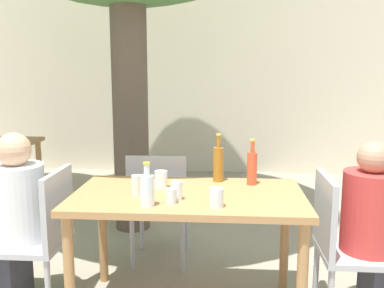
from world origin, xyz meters
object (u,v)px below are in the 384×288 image
object	(u,v)px
person_seated_0	(6,229)
drinking_glass_0	(136,185)
patio_chair_1	(342,240)
drinking_glass_1	(216,197)
person_seated_1	(384,243)
dining_table_front	(188,208)
soda_bottle_1	(252,167)
drinking_glass_2	(171,196)
patio_chair_2	(159,203)
drinking_glass_4	(161,179)
amber_bottle_2	(218,163)
patio_chair_0	(42,231)
drinking_glass_3	(177,191)
water_bottle_0	(147,189)

from	to	relation	value
person_seated_0	drinking_glass_0	size ratio (longest dim) A/B	9.31
patio_chair_1	drinking_glass_1	world-z (taller)	patio_chair_1
patio_chair_1	drinking_glass_1	distance (m)	0.86
person_seated_1	dining_table_front	bearing A→B (deg)	90.00
soda_bottle_1	drinking_glass_2	size ratio (longest dim) A/B	3.48
patio_chair_2	person_seated_0	world-z (taller)	person_seated_0
patio_chair_2	person_seated_1	distance (m)	1.58
patio_chair_1	drinking_glass_4	bearing A→B (deg)	84.49
person_seated_1	amber_bottle_2	world-z (taller)	person_seated_1
person_seated_0	patio_chair_0	bearing A→B (deg)	90.00
amber_bottle_2	drinking_glass_0	world-z (taller)	amber_bottle_2
patio_chair_0	dining_table_front	bearing A→B (deg)	90.00
person_seated_1	drinking_glass_3	world-z (taller)	person_seated_1
drinking_glass_0	patio_chair_0	bearing A→B (deg)	174.44
drinking_glass_2	soda_bottle_1	bearing A→B (deg)	42.79
dining_table_front	patio_chair_0	bearing A→B (deg)	180.00
amber_bottle_2	water_bottle_0	bearing A→B (deg)	-124.05
patio_chair_1	person_seated_1	distance (m)	0.24
dining_table_front	drinking_glass_3	distance (m)	0.21
person_seated_0	person_seated_1	xyz separation A→B (m)	(2.34, -0.00, -0.02)
soda_bottle_1	drinking_glass_4	size ratio (longest dim) A/B	2.74
soda_bottle_1	drinking_glass_0	xyz separation A→B (m)	(-0.70, -0.29, -0.06)
dining_table_front	patio_chair_0	size ratio (longest dim) A/B	1.57
water_bottle_0	soda_bottle_1	xyz separation A→B (m)	(0.60, 0.50, 0.02)
person_seated_1	amber_bottle_2	xyz separation A→B (m)	(-0.99, 0.30, 0.41)
dining_table_front	drinking_glass_4	world-z (taller)	drinking_glass_4
patio_chair_2	person_seated_0	xyz separation A→B (m)	(-0.89, -0.62, 0.00)
patio_chair_2	person_seated_1	bearing A→B (deg)	156.76
person_seated_0	drinking_glass_2	world-z (taller)	person_seated_0
drinking_glass_1	drinking_glass_3	size ratio (longest dim) A/B	0.96
person_seated_0	drinking_glass_1	xyz separation A→B (m)	(1.34, -0.25, 0.32)
person_seated_1	amber_bottle_2	bearing A→B (deg)	73.33
dining_table_front	patio_chair_0	xyz separation A→B (m)	(-0.93, 0.00, -0.17)
patio_chair_1	drinking_glass_2	distance (m)	1.07
person_seated_1	drinking_glass_4	bearing A→B (deg)	85.47
water_bottle_0	drinking_glass_3	distance (m)	0.20
dining_table_front	patio_chair_1	world-z (taller)	patio_chair_1
dining_table_front	drinking_glass_2	size ratio (longest dim) A/B	16.28
person_seated_0	drinking_glass_4	bearing A→B (deg)	96.21
patio_chair_2	water_bottle_0	bearing A→B (deg)	94.88
amber_bottle_2	drinking_glass_4	bearing A→B (deg)	-152.00
dining_table_front	drinking_glass_4	size ratio (longest dim) A/B	12.80
patio_chair_1	patio_chair_2	xyz separation A→B (m)	(-1.21, 0.62, 0.00)
water_bottle_0	person_seated_0	bearing A→B (deg)	164.69
person_seated_0	drinking_glass_0	xyz separation A→B (m)	(0.86, -0.06, 0.33)
water_bottle_0	person_seated_1	bearing A→B (deg)	10.87
patio_chair_1	drinking_glass_3	xyz separation A→B (m)	(-0.98, -0.14, 0.32)
water_bottle_0	amber_bottle_2	size ratio (longest dim) A/B	0.76
drinking_glass_1	drinking_glass_3	distance (m)	0.26
patio_chair_1	patio_chair_2	world-z (taller)	same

